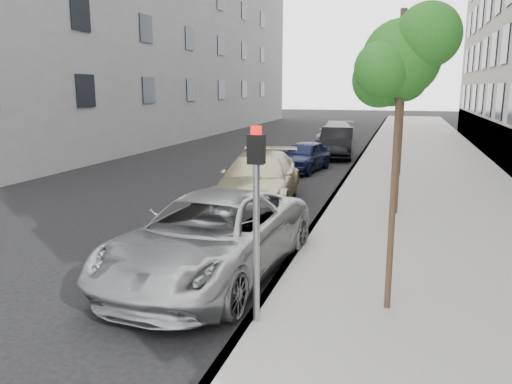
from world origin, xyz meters
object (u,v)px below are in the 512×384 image
at_px(sedan_black, 337,142).
at_px(tree_far, 406,66).
at_px(tree_mid, 404,77).
at_px(signal_pole, 256,202).
at_px(minivan, 211,237).
at_px(sedan_rear, 336,133).
at_px(suv, 259,179).
at_px(tree_near, 403,59).
at_px(sedan_blue, 304,156).

bearing_deg(sedan_black, tree_far, -64.81).
relative_size(tree_mid, sedan_black, 0.96).
xyz_separation_m(signal_pole, minivan, (-1.49, 1.90, -1.21)).
distance_m(signal_pole, sedan_rear, 25.89).
bearing_deg(signal_pole, suv, 102.73).
xyz_separation_m(tree_near, sedan_black, (-3.33, 18.76, -3.25)).
height_order(minivan, sedan_black, minivan).
xyz_separation_m(minivan, sedan_rear, (-0.74, 23.87, -0.06)).
bearing_deg(sedan_blue, minivan, -77.67).
bearing_deg(tree_near, sedan_rear, 99.55).
distance_m(signal_pole, sedan_black, 19.90).
distance_m(sedan_blue, sedan_rear, 10.88).
xyz_separation_m(signal_pole, sedan_rear, (-2.23, 25.76, -1.27)).
relative_size(minivan, sedan_blue, 1.46).
distance_m(tree_mid, sedan_rear, 18.94).
distance_m(suv, sedan_rear, 17.66).
bearing_deg(sedan_blue, signal_pole, -72.40).
xyz_separation_m(tree_mid, tree_far, (0.00, 6.50, 0.56)).
height_order(tree_mid, signal_pole, tree_mid).
xyz_separation_m(minivan, sedan_black, (0.09, 17.92, -0.01)).
distance_m(sedan_blue, sedan_black, 5.00).
relative_size(tree_mid, minivan, 0.80).
bearing_deg(minivan, tree_near, -8.96).
bearing_deg(sedan_rear, sedan_black, -82.85).
distance_m(tree_far, suv, 8.17).
distance_m(tree_near, minivan, 4.78).
xyz_separation_m(tree_mid, minivan, (-3.41, -5.66, -3.11)).
relative_size(tree_near, tree_mid, 1.02).
xyz_separation_m(tree_mid, suv, (-4.24, 0.55, -3.10)).
bearing_deg(sedan_black, suv, -99.27).
distance_m(sedan_black, sedan_rear, 6.01).
bearing_deg(signal_pole, tree_mid, 72.53).
distance_m(tree_near, tree_mid, 6.50).
relative_size(tree_mid, tree_far, 0.88).
height_order(sedan_blue, sedan_black, sedan_black).
distance_m(tree_near, tree_far, 13.01).
bearing_deg(sedan_rear, suv, -91.05).
distance_m(tree_mid, minivan, 7.31).
bearing_deg(sedan_black, sedan_blue, -104.06).
height_order(tree_mid, suv, tree_mid).
xyz_separation_m(tree_near, suv, (-4.24, 7.05, -3.23)).
distance_m(tree_mid, tree_far, 6.52).
distance_m(tree_mid, signal_pole, 8.03).
xyz_separation_m(tree_far, suv, (-4.24, -5.95, -3.66)).
bearing_deg(signal_pole, sedan_rear, 91.78).
relative_size(signal_pole, sedan_blue, 0.76).
bearing_deg(tree_far, tree_mid, -90.00).
bearing_deg(suv, signal_pole, -80.59).
height_order(suv, sedan_black, suv).
bearing_deg(minivan, tree_mid, 63.73).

